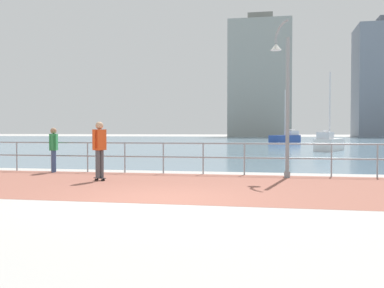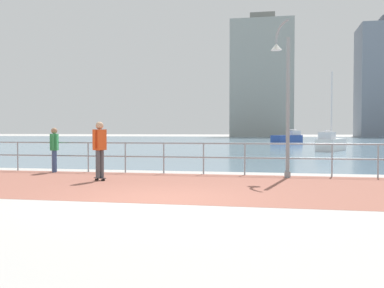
{
  "view_description": "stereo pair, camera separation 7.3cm",
  "coord_description": "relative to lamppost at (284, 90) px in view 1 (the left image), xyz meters",
  "views": [
    {
      "loc": [
        2.46,
        -9.22,
        1.5
      ],
      "look_at": [
        0.05,
        3.39,
        1.1
      ],
      "focal_mm": 41.5,
      "sensor_mm": 36.0,
      "label": 1
    },
    {
      "loc": [
        2.53,
        -9.21,
        1.5
      ],
      "look_at": [
        0.05,
        3.39,
        1.1
      ],
      "focal_mm": 41.5,
      "sensor_mm": 36.0,
      "label": 2
    }
  ],
  "objects": [
    {
      "name": "lamppost",
      "position": [
        0.0,
        0.0,
        0.0
      ],
      "size": [
        0.64,
        0.67,
        4.99
      ],
      "color": "gray",
      "rests_on": "ground"
    },
    {
      "name": "sailboat_navy",
      "position": [
        3.53,
        19.2,
        -2.21
      ],
      "size": [
        2.6,
        4.3,
        5.78
      ],
      "color": "white",
      "rests_on": "ground"
    },
    {
      "name": "bystander",
      "position": [
        -8.0,
        0.12,
        -1.83
      ],
      "size": [
        0.33,
        0.55,
        1.59
      ],
      "color": "#384C7A",
      "rests_on": "ground"
    },
    {
      "name": "sailboat_ivory",
      "position": [
        0.79,
        37.26,
        -2.18
      ],
      "size": [
        3.66,
        4.31,
        6.12
      ],
      "color": "#284799",
      "rests_on": "ground"
    },
    {
      "name": "skateboarder",
      "position": [
        -5.37,
        -2.03,
        -1.71
      ],
      "size": [
        0.41,
        0.54,
        1.75
      ],
      "color": "black",
      "rests_on": "ground"
    },
    {
      "name": "ground",
      "position": [
        -2.67,
        34.82,
        -2.76
      ],
      "size": [
        220.0,
        220.0,
        0.0
      ],
      "primitive_type": "plane",
      "color": "#ADAAA5"
    },
    {
      "name": "waterfront_railing",
      "position": [
        -2.67,
        0.47,
        -2.01
      ],
      "size": [
        25.25,
        0.06,
        1.08
      ],
      "color": "#8C99A3",
      "rests_on": "ground"
    },
    {
      "name": "harbor_water",
      "position": [
        -2.67,
        45.47,
        -2.76
      ],
      "size": [
        180.0,
        88.0,
        0.0
      ],
      "primitive_type": "cube",
      "color": "slate",
      "rests_on": "ground"
    },
    {
      "name": "tower_slate",
      "position": [
        -4.09,
        89.92,
        10.54
      ],
      "size": [
        14.08,
        11.1,
        28.27
      ],
      "color": "#939993",
      "rests_on": "ground"
    },
    {
      "name": "brick_paving",
      "position": [
        -2.67,
        -2.63,
        -2.76
      ],
      "size": [
        28.0,
        6.22,
        0.01
      ],
      "primitive_type": "cube",
      "color": "#935647",
      "rests_on": "ground"
    }
  ]
}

